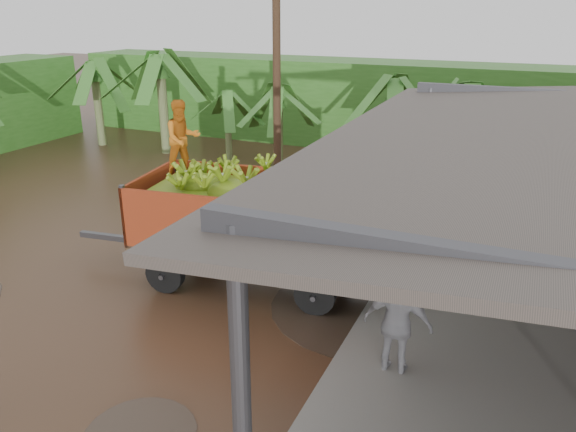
% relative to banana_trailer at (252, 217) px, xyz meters
% --- Properties ---
extents(ground, '(100.00, 100.00, 0.00)m').
position_rel_banana_trailer_xyz_m(ground, '(-2.30, -2.33, -1.51)').
color(ground, black).
rests_on(ground, ground).
extents(hedge_north, '(22.00, 3.00, 3.60)m').
position_rel_banana_trailer_xyz_m(hedge_north, '(-4.30, 13.67, 0.29)').
color(hedge_north, '#2D661E').
rests_on(hedge_north, ground).
extents(banana_trailer, '(7.03, 3.04, 3.95)m').
position_rel_banana_trailer_xyz_m(banana_trailer, '(0.00, 0.00, 0.00)').
color(banana_trailer, '#C63E1C').
rests_on(banana_trailer, ground).
extents(man_grey, '(1.13, 0.49, 1.91)m').
position_rel_banana_trailer_xyz_m(man_grey, '(3.74, -2.13, -0.55)').
color(man_grey, gray).
rests_on(man_grey, ground).
extents(utility_pole, '(1.20, 0.24, 7.39)m').
position_rel_banana_trailer_xyz_m(utility_pole, '(-2.06, 5.77, 2.24)').
color(utility_pole, '#47301E').
rests_on(utility_pole, ground).
extents(banana_plants, '(25.12, 20.66, 4.21)m').
position_rel_banana_trailer_xyz_m(banana_plants, '(-7.99, 4.05, 0.34)').
color(banana_plants, '#2D661E').
rests_on(banana_plants, ground).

